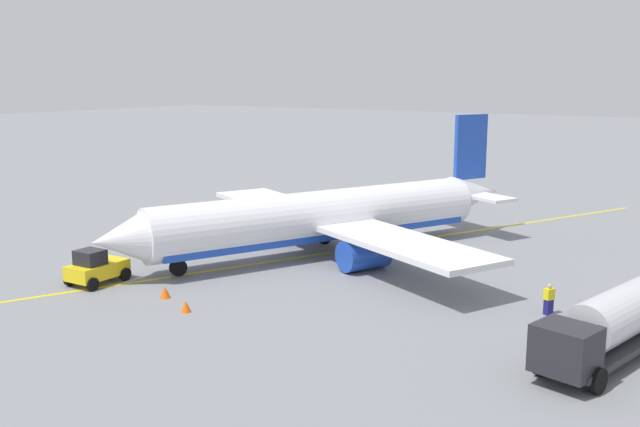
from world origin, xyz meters
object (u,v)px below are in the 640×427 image
object	(u,v)px
refueling_worker	(549,300)
safety_cone_nose	(165,292)
pushback_tug	(96,268)
safety_cone_wingtip	(186,306)
airplane	(326,218)
fuel_tanker	(608,325)

from	to	relation	value
refueling_worker	safety_cone_nose	size ratio (longest dim) A/B	2.42
pushback_tug	safety_cone_wingtip	bearing A→B (deg)	83.66
airplane	pushback_tug	world-z (taller)	airplane
airplane	safety_cone_nose	xyz separation A→B (m)	(13.99, -2.01, -2.29)
pushback_tug	safety_cone_nose	xyz separation A→B (m)	(-0.24, 5.70, -0.66)
pushback_tug	safety_cone_nose	world-z (taller)	pushback_tug
airplane	safety_cone_nose	size ratio (longest dim) A/B	45.14
airplane	fuel_tanker	xyz separation A→B (m)	(9.78, 21.35, -0.92)
safety_cone_nose	safety_cone_wingtip	xyz separation A→B (m)	(1.18, 2.79, -0.03)
safety_cone_wingtip	safety_cone_nose	bearing A→B (deg)	-112.92
airplane	safety_cone_wingtip	size ratio (longest dim) A/B	49.75
fuel_tanker	safety_cone_wingtip	xyz separation A→B (m)	(5.39, -20.57, -1.40)
safety_cone_nose	safety_cone_wingtip	size ratio (longest dim) A/B	1.10
safety_cone_wingtip	pushback_tug	bearing A→B (deg)	-96.34
fuel_tanker	pushback_tug	bearing A→B (deg)	-81.30
fuel_tanker	safety_cone_nose	bearing A→B (deg)	-79.78
fuel_tanker	safety_cone_nose	xyz separation A→B (m)	(4.21, -23.36, -1.37)
airplane	refueling_worker	world-z (taller)	airplane
refueling_worker	safety_cone_wingtip	distance (m)	19.60
fuel_tanker	refueling_worker	distance (m)	6.56
airplane	pushback_tug	xyz separation A→B (m)	(14.23, -7.71, -1.63)
fuel_tanker	safety_cone_nose	size ratio (longest dim) A/B	14.47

